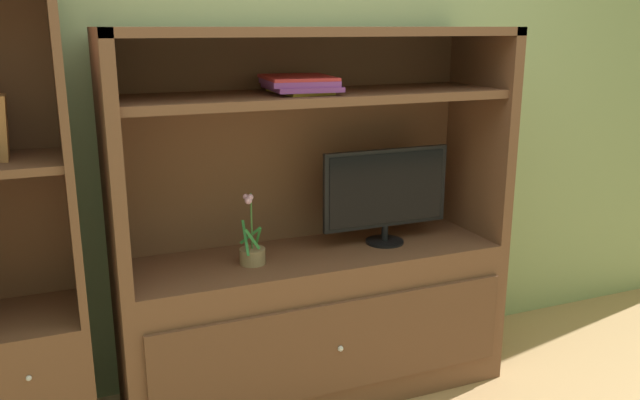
% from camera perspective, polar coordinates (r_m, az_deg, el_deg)
% --- Properties ---
extents(painted_rear_wall, '(6.00, 0.10, 2.80)m').
position_cam_1_polar(painted_rear_wall, '(3.04, -2.94, 10.56)').
color(painted_rear_wall, '#8C9E6B').
rests_on(painted_rear_wall, ground_plane).
extents(media_console, '(1.71, 0.54, 1.63)m').
position_cam_1_polar(media_console, '(2.93, -0.43, -7.37)').
color(media_console, brown).
rests_on(media_console, ground_plane).
extents(tv_monitor, '(0.61, 0.17, 0.44)m').
position_cam_1_polar(tv_monitor, '(2.94, 5.80, 0.73)').
color(tv_monitor, black).
rests_on(tv_monitor, media_console).
extents(potted_plant, '(0.11, 0.12, 0.30)m').
position_cam_1_polar(potted_plant, '(2.74, -5.96, -4.48)').
color(potted_plant, '#8C7251').
rests_on(potted_plant, media_console).
extents(magazine_stack, '(0.31, 0.37, 0.07)m').
position_cam_1_polar(magazine_stack, '(2.69, -1.82, 10.12)').
color(magazine_stack, gold).
rests_on(magazine_stack, media_console).
extents(bookshelf_tall, '(0.44, 0.45, 1.88)m').
position_cam_1_polar(bookshelf_tall, '(2.72, -24.47, -8.42)').
color(bookshelf_tall, brown).
rests_on(bookshelf_tall, ground_plane).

